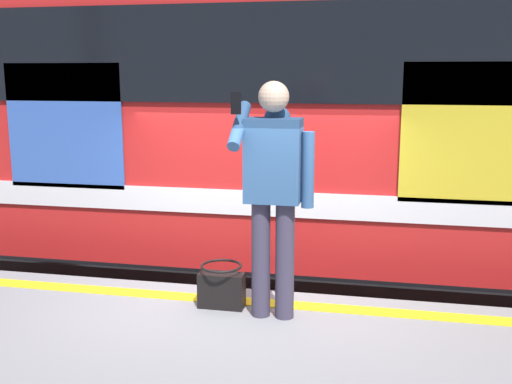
% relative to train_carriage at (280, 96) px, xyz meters
% --- Properties ---
extents(safety_line, '(16.75, 0.16, 0.01)m').
position_rel_train_carriage_xyz_m(safety_line, '(-0.06, 2.46, -1.53)').
color(safety_line, yellow).
rests_on(safety_line, platform).
extents(track_rail_near, '(22.22, 0.08, 0.16)m').
position_rel_train_carriage_xyz_m(track_rail_near, '(-0.06, 0.71, -2.53)').
color(track_rail_near, slate).
rests_on(track_rail_near, ground).
extents(track_rail_far, '(22.22, 0.08, 0.16)m').
position_rel_train_carriage_xyz_m(track_rail_far, '(-0.06, -0.72, -2.53)').
color(track_rail_far, slate).
rests_on(track_rail_far, ground).
extents(train_carriage, '(11.11, 2.79, 4.14)m').
position_rel_train_carriage_xyz_m(train_carriage, '(0.00, 0.00, 0.00)').
color(train_carriage, red).
rests_on(train_carriage, ground).
extents(passenger, '(0.57, 0.55, 1.75)m').
position_rel_train_carriage_xyz_m(passenger, '(-0.41, 2.69, -0.50)').
color(passenger, '#383347').
rests_on(passenger, platform).
extents(handbag, '(0.36, 0.32, 0.35)m').
position_rel_train_carriage_xyz_m(handbag, '(0.01, 2.61, -1.37)').
color(handbag, black).
rests_on(handbag, platform).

